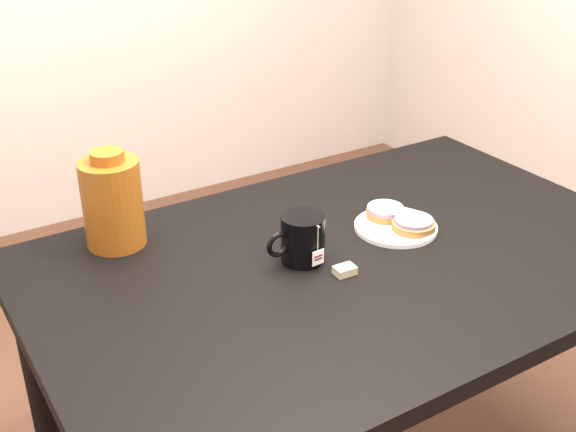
{
  "coord_description": "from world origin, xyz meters",
  "views": [
    {
      "loc": [
        -0.86,
        -1.1,
        1.55
      ],
      "look_at": [
        -0.08,
        0.14,
        0.81
      ],
      "focal_mm": 45.0,
      "sensor_mm": 36.0,
      "label": 1
    }
  ],
  "objects_px": {
    "bagel_package": "(113,202)",
    "bagel_front": "(414,224)",
    "plate": "(396,226)",
    "bagel_back": "(385,212)",
    "table": "(350,287)",
    "mug": "(302,238)",
    "teabag_pouch": "(345,270)"
  },
  "relations": [
    {
      "from": "plate",
      "to": "bagel_back",
      "type": "xyz_separation_m",
      "value": [
        0.01,
        0.05,
        0.02
      ]
    },
    {
      "from": "bagel_back",
      "to": "bagel_front",
      "type": "xyz_separation_m",
      "value": [
        0.02,
        -0.08,
        -0.0
      ]
    },
    {
      "from": "plate",
      "to": "mug",
      "type": "xyz_separation_m",
      "value": [
        -0.27,
        -0.0,
        0.05
      ]
    },
    {
      "from": "bagel_front",
      "to": "mug",
      "type": "height_order",
      "value": "mug"
    },
    {
      "from": "bagel_back",
      "to": "teabag_pouch",
      "type": "distance_m",
      "value": 0.27
    },
    {
      "from": "plate",
      "to": "bagel_package",
      "type": "xyz_separation_m",
      "value": [
        -0.58,
        0.28,
        0.1
      ]
    },
    {
      "from": "bagel_back",
      "to": "bagel_front",
      "type": "bearing_deg",
      "value": -78.96
    },
    {
      "from": "table",
      "to": "teabag_pouch",
      "type": "distance_m",
      "value": 0.12
    },
    {
      "from": "table",
      "to": "bagel_front",
      "type": "distance_m",
      "value": 0.21
    },
    {
      "from": "plate",
      "to": "bagel_package",
      "type": "distance_m",
      "value": 0.66
    },
    {
      "from": "bagel_back",
      "to": "bagel_front",
      "type": "distance_m",
      "value": 0.09
    },
    {
      "from": "bagel_front",
      "to": "table",
      "type": "bearing_deg",
      "value": -177.41
    },
    {
      "from": "plate",
      "to": "mug",
      "type": "bearing_deg",
      "value": -179.11
    },
    {
      "from": "bagel_front",
      "to": "teabag_pouch",
      "type": "relative_size",
      "value": 2.92
    },
    {
      "from": "plate",
      "to": "table",
      "type": "bearing_deg",
      "value": -164.6
    },
    {
      "from": "table",
      "to": "bagel_back",
      "type": "bearing_deg",
      "value": 28.76
    },
    {
      "from": "bagel_front",
      "to": "bagel_package",
      "type": "bearing_deg",
      "value": 152.07
    },
    {
      "from": "plate",
      "to": "bagel_package",
      "type": "relative_size",
      "value": 0.87
    },
    {
      "from": "plate",
      "to": "teabag_pouch",
      "type": "height_order",
      "value": "teabag_pouch"
    },
    {
      "from": "bagel_front",
      "to": "teabag_pouch",
      "type": "height_order",
      "value": "bagel_front"
    },
    {
      "from": "bagel_front",
      "to": "mug",
      "type": "distance_m",
      "value": 0.29
    },
    {
      "from": "table",
      "to": "plate",
      "type": "xyz_separation_m",
      "value": [
        0.16,
        0.05,
        0.09
      ]
    },
    {
      "from": "mug",
      "to": "bagel_package",
      "type": "bearing_deg",
      "value": 133.93
    },
    {
      "from": "bagel_back",
      "to": "teabag_pouch",
      "type": "xyz_separation_m",
      "value": [
        -0.23,
        -0.15,
        -0.01
      ]
    },
    {
      "from": "table",
      "to": "mug",
      "type": "xyz_separation_m",
      "value": [
        -0.1,
        0.04,
        0.14
      ]
    },
    {
      "from": "teabag_pouch",
      "to": "mug",
      "type": "bearing_deg",
      "value": 115.37
    },
    {
      "from": "mug",
      "to": "bagel_package",
      "type": "height_order",
      "value": "bagel_package"
    },
    {
      "from": "bagel_back",
      "to": "bagel_package",
      "type": "xyz_separation_m",
      "value": [
        -0.59,
        0.24,
        0.08
      ]
    },
    {
      "from": "mug",
      "to": "teabag_pouch",
      "type": "relative_size",
      "value": 3.24
    },
    {
      "from": "bagel_package",
      "to": "bagel_front",
      "type": "bearing_deg",
      "value": -27.93
    },
    {
      "from": "table",
      "to": "mug",
      "type": "distance_m",
      "value": 0.18
    },
    {
      "from": "bagel_front",
      "to": "bagel_back",
      "type": "bearing_deg",
      "value": 101.04
    }
  ]
}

